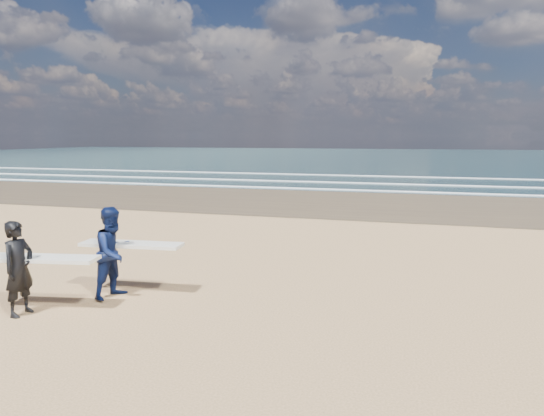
% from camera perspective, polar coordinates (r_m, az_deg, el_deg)
% --- Properties ---
extents(ocean, '(220.00, 100.00, 0.02)m').
position_cam_1_polar(ocean, '(80.54, 26.50, 5.21)').
color(ocean, '#193238').
rests_on(ocean, ground).
extents(surfer_near, '(2.26, 1.14, 1.81)m').
position_cam_1_polar(surfer_near, '(10.32, -27.36, -6.18)').
color(surfer_near, black).
rests_on(surfer_near, ground).
extents(surfer_far, '(2.24, 1.26, 1.92)m').
position_cam_1_polar(surfer_far, '(10.67, -17.98, -4.93)').
color(surfer_far, '#0B173F').
rests_on(surfer_far, ground).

